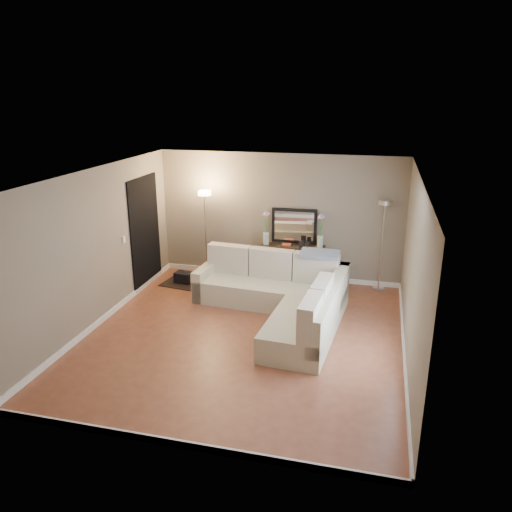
% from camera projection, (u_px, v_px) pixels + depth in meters
% --- Properties ---
extents(floor, '(5.00, 5.50, 0.01)m').
position_uv_depth(floor, '(244.00, 336.00, 8.05)').
color(floor, brown).
rests_on(floor, ground).
extents(ceiling, '(5.00, 5.50, 0.01)m').
position_uv_depth(ceiling, '(243.00, 175.00, 7.23)').
color(ceiling, white).
rests_on(ceiling, ground).
extents(wall_back, '(5.00, 0.02, 2.60)m').
position_uv_depth(wall_back, '(279.00, 217.00, 10.18)').
color(wall_back, gray).
rests_on(wall_back, ground).
extents(wall_front, '(5.00, 0.02, 2.60)m').
position_uv_depth(wall_front, '(172.00, 344.00, 5.10)').
color(wall_front, gray).
rests_on(wall_front, ground).
extents(wall_left, '(0.02, 5.50, 2.60)m').
position_uv_depth(wall_left, '(97.00, 248.00, 8.22)').
color(wall_left, gray).
rests_on(wall_left, ground).
extents(wall_right, '(0.02, 5.50, 2.60)m').
position_uv_depth(wall_right, '(414.00, 273.00, 7.06)').
color(wall_right, gray).
rests_on(wall_right, ground).
extents(baseboard_back, '(5.00, 0.03, 0.10)m').
position_uv_depth(baseboard_back, '(278.00, 275.00, 10.55)').
color(baseboard_back, white).
rests_on(baseboard_back, ground).
extents(baseboard_front, '(5.00, 0.03, 0.10)m').
position_uv_depth(baseboard_front, '(179.00, 444.00, 5.52)').
color(baseboard_front, white).
rests_on(baseboard_front, ground).
extents(baseboard_left, '(0.03, 5.50, 0.10)m').
position_uv_depth(baseboard_left, '(105.00, 317.00, 8.60)').
color(baseboard_left, white).
rests_on(baseboard_left, ground).
extents(baseboard_right, '(0.03, 5.50, 0.10)m').
position_uv_depth(baseboard_right, '(404.00, 351.00, 7.46)').
color(baseboard_right, white).
rests_on(baseboard_right, ground).
extents(doorway, '(0.02, 1.20, 2.20)m').
position_uv_depth(doorway, '(145.00, 232.00, 9.84)').
color(doorway, black).
rests_on(doorway, ground).
extents(switch_plate, '(0.02, 0.08, 0.12)m').
position_uv_depth(switch_plate, '(124.00, 239.00, 9.02)').
color(switch_plate, white).
rests_on(switch_plate, ground).
extents(sectional_sofa, '(2.82, 2.86, 0.97)m').
position_uv_depth(sectional_sofa, '(283.00, 296.00, 8.69)').
color(sectional_sofa, beige).
rests_on(sectional_sofa, floor).
extents(throw_blanket, '(0.71, 0.43, 0.09)m').
position_uv_depth(throw_blanket, '(320.00, 254.00, 8.96)').
color(throw_blanket, slate).
rests_on(throw_blanket, sectional_sofa).
extents(console_table, '(1.30, 0.40, 0.79)m').
position_uv_depth(console_table, '(288.00, 262.00, 10.16)').
color(console_table, black).
rests_on(console_table, floor).
extents(leaning_mirror, '(0.91, 0.08, 0.71)m').
position_uv_depth(leaning_mirror, '(294.00, 226.00, 10.07)').
color(leaning_mirror, black).
rests_on(leaning_mirror, console_table).
extents(table_decor, '(0.55, 0.13, 0.13)m').
position_uv_depth(table_decor, '(292.00, 245.00, 9.99)').
color(table_decor, '#D84926').
rests_on(table_decor, console_table).
extents(flower_vase_left, '(0.15, 0.12, 0.68)m').
position_uv_depth(flower_vase_left, '(266.00, 230.00, 10.04)').
color(flower_vase_left, silver).
rests_on(flower_vase_left, console_table).
extents(flower_vase_right, '(0.15, 0.12, 0.68)m').
position_uv_depth(flower_vase_right, '(320.00, 233.00, 9.83)').
color(flower_vase_right, silver).
rests_on(flower_vase_right, console_table).
extents(floor_lamp_lit, '(0.29, 0.29, 1.85)m').
position_uv_depth(floor_lamp_lit, '(205.00, 217.00, 10.14)').
color(floor_lamp_lit, silver).
rests_on(floor_lamp_lit, floor).
extents(floor_lamp_unlit, '(0.27, 0.27, 1.81)m').
position_uv_depth(floor_lamp_unlit, '(383.00, 228.00, 9.51)').
color(floor_lamp_unlit, silver).
rests_on(floor_lamp_unlit, floor).
extents(charcoal_rug, '(1.32, 1.06, 0.02)m').
position_uv_depth(charcoal_rug, '(195.00, 282.00, 10.27)').
color(charcoal_rug, black).
rests_on(charcoal_rug, floor).
extents(black_bag, '(0.37, 0.29, 0.22)m').
position_uv_depth(black_bag, '(184.00, 277.00, 10.22)').
color(black_bag, black).
rests_on(black_bag, charcoal_rug).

